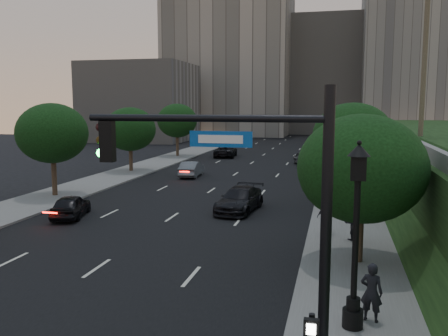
% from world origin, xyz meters
% --- Properties ---
extents(ground, '(160.00, 160.00, 0.00)m').
position_xyz_m(ground, '(0.00, 0.00, 0.00)').
color(ground, black).
rests_on(ground, ground).
extents(road_surface, '(16.00, 140.00, 0.02)m').
position_xyz_m(road_surface, '(0.00, 30.00, 0.01)').
color(road_surface, black).
rests_on(road_surface, ground).
extents(sidewalk_right, '(4.50, 140.00, 0.15)m').
position_xyz_m(sidewalk_right, '(10.25, 30.00, 0.07)').
color(sidewalk_right, slate).
rests_on(sidewalk_right, ground).
extents(sidewalk_left, '(4.50, 140.00, 0.15)m').
position_xyz_m(sidewalk_left, '(-10.25, 30.00, 0.07)').
color(sidewalk_left, slate).
rests_on(sidewalk_left, ground).
extents(parapet_wall, '(0.35, 90.00, 0.70)m').
position_xyz_m(parapet_wall, '(13.50, 28.00, 4.35)').
color(parapet_wall, slate).
rests_on(parapet_wall, embankment).
extents(office_block_left, '(26.00, 20.00, 32.00)m').
position_xyz_m(office_block_left, '(-14.00, 92.00, 16.00)').
color(office_block_left, gray).
rests_on(office_block_left, ground).
extents(office_block_mid, '(22.00, 18.00, 26.00)m').
position_xyz_m(office_block_mid, '(6.00, 102.00, 13.00)').
color(office_block_mid, gray).
rests_on(office_block_mid, ground).
extents(office_block_right, '(20.00, 22.00, 36.00)m').
position_xyz_m(office_block_right, '(24.00, 96.00, 18.00)').
color(office_block_right, gray).
rests_on(office_block_right, ground).
extents(office_block_filler, '(18.00, 16.00, 14.00)m').
position_xyz_m(office_block_filler, '(-26.00, 70.00, 7.00)').
color(office_block_filler, gray).
rests_on(office_block_filler, ground).
extents(tree_right_a, '(5.20, 5.20, 6.24)m').
position_xyz_m(tree_right_a, '(10.30, 8.00, 4.02)').
color(tree_right_a, '#38281C').
rests_on(tree_right_a, ground).
extents(tree_right_b, '(5.20, 5.20, 6.74)m').
position_xyz_m(tree_right_b, '(10.30, 20.00, 4.52)').
color(tree_right_b, '#38281C').
rests_on(tree_right_b, ground).
extents(tree_right_c, '(5.20, 5.20, 6.24)m').
position_xyz_m(tree_right_c, '(10.30, 33.00, 4.02)').
color(tree_right_c, '#38281C').
rests_on(tree_right_c, ground).
extents(tree_right_d, '(5.20, 5.20, 6.74)m').
position_xyz_m(tree_right_d, '(10.30, 47.00, 4.52)').
color(tree_right_d, '#38281C').
rests_on(tree_right_d, ground).
extents(tree_right_e, '(5.20, 5.20, 6.24)m').
position_xyz_m(tree_right_e, '(10.30, 62.00, 4.02)').
color(tree_right_e, '#38281C').
rests_on(tree_right_e, ground).
extents(tree_left_b, '(5.00, 5.00, 6.71)m').
position_xyz_m(tree_left_b, '(-10.30, 18.00, 4.58)').
color(tree_left_b, '#38281C').
rests_on(tree_left_b, ground).
extents(tree_left_c, '(5.00, 5.00, 6.34)m').
position_xyz_m(tree_left_c, '(-10.30, 31.00, 4.21)').
color(tree_left_c, '#38281C').
rests_on(tree_left_c, ground).
extents(tree_left_d, '(5.00, 5.00, 6.71)m').
position_xyz_m(tree_left_d, '(-10.30, 45.00, 4.58)').
color(tree_left_d, '#38281C').
rests_on(tree_left_d, ground).
extents(traffic_signal_mast, '(5.68, 0.56, 7.00)m').
position_xyz_m(traffic_signal_mast, '(8.03, -1.74, 3.67)').
color(traffic_signal_mast, black).
rests_on(traffic_signal_mast, ground).
extents(street_lamp, '(0.64, 0.64, 5.62)m').
position_xyz_m(street_lamp, '(9.90, 1.84, 2.63)').
color(street_lamp, black).
rests_on(street_lamp, ground).
extents(sedan_near_left, '(2.60, 4.27, 1.36)m').
position_xyz_m(sedan_near_left, '(-5.81, 12.69, 0.68)').
color(sedan_near_left, black).
rests_on(sedan_near_left, ground).
extents(sedan_mid_left, '(1.83, 4.45, 1.43)m').
position_xyz_m(sedan_mid_left, '(-3.62, 29.51, 0.72)').
color(sedan_mid_left, slate).
rests_on(sedan_mid_left, ground).
extents(sedan_far_left, '(2.99, 5.59, 1.49)m').
position_xyz_m(sedan_far_left, '(-4.33, 46.32, 0.75)').
color(sedan_far_left, black).
rests_on(sedan_far_left, ground).
extents(sedan_near_right, '(2.60, 5.29, 1.48)m').
position_xyz_m(sedan_near_right, '(3.54, 16.54, 0.74)').
color(sedan_near_right, black).
rests_on(sedan_near_right, ground).
extents(sedan_far_right, '(3.06, 4.69, 1.49)m').
position_xyz_m(sedan_far_right, '(5.97, 40.12, 0.74)').
color(sedan_far_right, '#515357').
rests_on(sedan_far_right, ground).
extents(pedestrian_a, '(0.74, 0.58, 1.80)m').
position_xyz_m(pedestrian_a, '(10.44, 2.40, 1.05)').
color(pedestrian_a, black).
rests_on(pedestrian_a, sidewalk_right).
extents(pedestrian_b, '(0.93, 0.81, 1.63)m').
position_xyz_m(pedestrian_b, '(10.16, 11.15, 0.96)').
color(pedestrian_b, black).
rests_on(pedestrian_b, sidewalk_right).
extents(pedestrian_c, '(0.99, 0.44, 1.67)m').
position_xyz_m(pedestrian_c, '(8.93, 12.04, 0.98)').
color(pedestrian_c, black).
rests_on(pedestrian_c, sidewalk_right).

